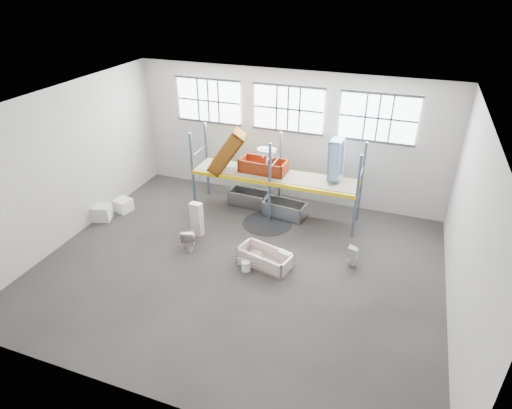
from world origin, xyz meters
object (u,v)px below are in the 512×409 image
at_px(toilet_beige, 189,238).
at_px(steel_tub_right, 285,209).
at_px(rust_tub_flat, 263,166).
at_px(bathtub_beige, 265,258).
at_px(bucket, 246,266).
at_px(steel_tub_left, 249,198).
at_px(carton_near, 102,212).
at_px(blue_tub_upright, 336,159).
at_px(toilet_white, 353,257).
at_px(cistern_tall, 197,219).

bearing_deg(toilet_beige, steel_tub_right, -144.32).
bearing_deg(rust_tub_flat, steel_tub_right, -10.13).
bearing_deg(bathtub_beige, bucket, -117.84).
distance_m(steel_tub_left, carton_near, 5.49).
relative_size(bathtub_beige, carton_near, 2.58).
height_order(bucket, carton_near, carton_near).
relative_size(bathtub_beige, steel_tub_left, 1.10).
height_order(bathtub_beige, rust_tub_flat, rust_tub_flat).
distance_m(toilet_beige, bucket, 2.26).
height_order(toilet_beige, blue_tub_upright, blue_tub_upright).
height_order(blue_tub_upright, carton_near, blue_tub_upright).
bearing_deg(bathtub_beige, carton_near, -170.07).
xyz_separation_m(steel_tub_left, rust_tub_flat, (0.64, -0.22, 1.54)).
relative_size(steel_tub_left, rust_tub_flat, 0.90).
xyz_separation_m(toilet_white, carton_near, (-9.07, -0.27, -0.08)).
height_order(bathtub_beige, toilet_beige, toilet_beige).
distance_m(toilet_white, bucket, 3.30).
bearing_deg(steel_tub_left, cistern_tall, -109.27).
bearing_deg(cistern_tall, bucket, -22.98).
bearing_deg(steel_tub_left, toilet_beige, -103.19).
xyz_separation_m(cistern_tall, bucket, (2.30, -1.32, -0.45)).
bearing_deg(carton_near, blue_tub_upright, 19.61).
bearing_deg(blue_tub_upright, bucket, -115.24).
distance_m(bathtub_beige, steel_tub_right, 3.09).
height_order(cistern_tall, steel_tub_right, cistern_tall).
bearing_deg(steel_tub_right, blue_tub_upright, 10.13).
xyz_separation_m(blue_tub_upright, carton_near, (-7.87, -2.80, -2.12)).
distance_m(cistern_tall, blue_tub_upright, 5.16).
xyz_separation_m(toilet_beige, rust_tub_flat, (1.44, 3.22, 1.45)).
bearing_deg(cistern_tall, bathtub_beige, -10.04).
distance_m(toilet_beige, carton_near, 3.90).
bearing_deg(blue_tub_upright, toilet_beige, -140.10).
height_order(cistern_tall, steel_tub_left, cistern_tall).
xyz_separation_m(cistern_tall, toilet_white, (5.32, -0.00, -0.25)).
height_order(toilet_beige, bucket, toilet_beige).
distance_m(bathtub_beige, carton_near, 6.52).
relative_size(cistern_tall, steel_tub_left, 0.80).
bearing_deg(steel_tub_right, toilet_beige, -127.54).
bearing_deg(carton_near, rust_tub_flat, 26.72).
relative_size(steel_tub_right, blue_tub_upright, 1.09).
height_order(bathtub_beige, carton_near, carton_near).
xyz_separation_m(bathtub_beige, toilet_beige, (-2.64, 0.02, 0.12)).
bearing_deg(cistern_tall, carton_near, -168.98).
bearing_deg(steel_tub_right, carton_near, -158.01).
height_order(rust_tub_flat, blue_tub_upright, blue_tub_upright).
distance_m(cistern_tall, toilet_white, 5.33).
xyz_separation_m(bathtub_beige, steel_tub_right, (-0.29, 3.08, 0.04)).
bearing_deg(blue_tub_upright, bathtub_beige, -112.11).
height_order(cistern_tall, bucket, cistern_tall).
height_order(steel_tub_right, bucket, steel_tub_right).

